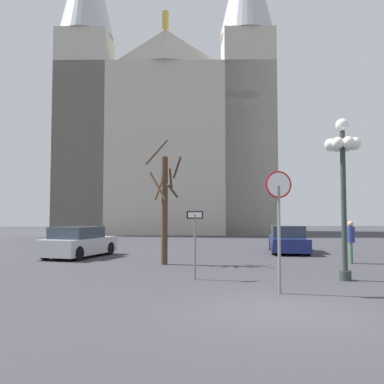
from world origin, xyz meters
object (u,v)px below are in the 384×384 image
at_px(one_way_arrow_sign, 195,237).
at_px(parked_car_near_navy, 288,240).
at_px(stop_sign, 279,209).
at_px(bare_tree, 165,204).
at_px(cathedral, 168,130).
at_px(parked_car_far_silver, 79,243).
at_px(street_lamp, 343,162).
at_px(pedestrian_walking, 351,237).

relative_size(one_way_arrow_sign, parked_car_near_navy, 0.44).
distance_m(stop_sign, bare_tree, 6.87).
height_order(stop_sign, one_way_arrow_sign, stop_sign).
bearing_deg(cathedral, parked_car_near_navy, -74.29).
bearing_deg(parked_car_far_silver, cathedral, 79.24).
xyz_separation_m(cathedral, stop_sign, (2.48, -33.02, -9.03)).
relative_size(stop_sign, parked_car_far_silver, 0.71).
bearing_deg(parked_car_near_navy, stop_sign, -108.74).
distance_m(stop_sign, one_way_arrow_sign, 3.20).
bearing_deg(street_lamp, one_way_arrow_sign, 173.97).
xyz_separation_m(bare_tree, pedestrian_walking, (7.74, -0.23, -1.36)).
bearing_deg(one_way_arrow_sign, stop_sign, -49.70).
xyz_separation_m(street_lamp, bare_tree, (-5.54, 4.34, -1.22)).
distance_m(parked_car_near_navy, pedestrian_walking, 5.12).
bearing_deg(parked_car_near_navy, cathedral, 105.71).
xyz_separation_m(stop_sign, street_lamp, (2.61, 1.86, 1.48)).
bearing_deg(pedestrian_walking, parked_car_near_navy, 102.29).
xyz_separation_m(stop_sign, bare_tree, (-2.93, 6.21, 0.26)).
bearing_deg(street_lamp, stop_sign, -144.48).
height_order(stop_sign, street_lamp, street_lamp).
height_order(street_lamp, parked_car_far_silver, street_lamp).
bearing_deg(street_lamp, parked_car_near_navy, 83.05).
distance_m(stop_sign, pedestrian_walking, 7.75).
bearing_deg(stop_sign, bare_tree, 115.25).
height_order(stop_sign, pedestrian_walking, stop_sign).
xyz_separation_m(one_way_arrow_sign, parked_car_far_silver, (-5.00, 6.94, -0.64)).
bearing_deg(bare_tree, street_lamp, -38.10).
bearing_deg(stop_sign, one_way_arrow_sign, 130.30).
xyz_separation_m(cathedral, parked_car_near_navy, (6.20, -22.05, -10.52)).
bearing_deg(one_way_arrow_sign, parked_car_near_navy, 56.45).
relative_size(cathedral, stop_sign, 10.74).
relative_size(street_lamp, parked_car_near_navy, 1.04).
xyz_separation_m(cathedral, one_way_arrow_sign, (0.49, -30.67, -9.87)).
relative_size(bare_tree, parked_car_far_silver, 1.18).
bearing_deg(stop_sign, pedestrian_walking, 51.18).
distance_m(cathedral, one_way_arrow_sign, 32.22).
xyz_separation_m(stop_sign, parked_car_far_silver, (-6.99, 9.29, -1.49)).
xyz_separation_m(stop_sign, parked_car_near_navy, (3.72, 10.97, -1.50)).
relative_size(cathedral, bare_tree, 6.45).
distance_m(parked_car_near_navy, parked_car_far_silver, 10.84).
xyz_separation_m(bare_tree, parked_car_far_silver, (-4.06, 3.09, -1.75)).
distance_m(bare_tree, parked_car_far_silver, 5.40).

